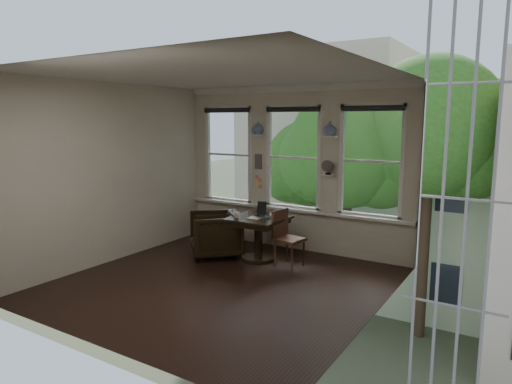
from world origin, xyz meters
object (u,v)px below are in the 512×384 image
Objects in this scene: side_chair_right at (289,239)px; mug at (237,215)px; armchair_left at (216,234)px; laptop at (261,217)px; table at (258,239)px.

side_chair_right is 8.24× the size of mug.
armchair_left is at bearing 175.05° from mug.
laptop is at bearing 96.00° from side_chair_right.
laptop is (0.83, 0.18, 0.37)m from armchair_left.
table is 0.57m from mug.
table is 2.82× the size of laptop.
armchair_left is at bearing -163.62° from laptop.
side_chair_right reaches higher than mug.
mug is (-0.90, -0.21, 0.34)m from side_chair_right.
mug is at bearing -142.06° from table.
table is 8.07× the size of mug.
laptop is 0.42m from mug.
side_chair_right is 0.99m from mug.
laptop is at bearing -9.78° from table.
mug is (0.48, -0.04, 0.41)m from armchair_left.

